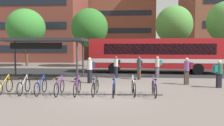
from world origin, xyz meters
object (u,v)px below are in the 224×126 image
object	(u,v)px
parked_bicycle_purple_4	(77,87)
commuter_black_pack_1	(116,65)
city_bus	(153,54)
parked_bicycle_blue_6	(114,88)
commuter_maroon_pack_3	(187,69)
parked_bicycle_white_7	(134,87)
parked_bicycle_silver_1	(24,87)
transit_shelter	(43,41)
parked_bicycle_black_5	(95,87)
commuter_teal_pack_4	(158,65)
parked_bicycle_purple_3	(59,87)
commuter_black_pack_0	(139,66)
parked_bicycle_yellow_0	(4,87)
parked_bicycle_purple_8	(154,88)
commuter_teal_pack_2	(219,72)
street_tree_2	(26,27)
commuter_navy_pack_5	(90,68)
street_tree_1	(174,25)
street_tree_3	(90,28)
parked_bicycle_blue_2	(41,87)

from	to	relation	value
parked_bicycle_purple_4	commuter_black_pack_1	xyz separation A→B (m)	(1.65, 6.49, 0.61)
city_bus	parked_bicycle_blue_6	size ratio (longest dim) A/B	7.03
parked_bicycle_purple_4	parked_bicycle_blue_6	xyz separation A→B (m)	(1.88, -0.01, 0.00)
commuter_black_pack_1	commuter_maroon_pack_3	size ratio (longest dim) A/B	0.98
parked_bicycle_purple_4	parked_bicycle_white_7	size ratio (longest dim) A/B	1.00
parked_bicycle_white_7	commuter_black_pack_1	size ratio (longest dim) A/B	1.00
parked_bicycle_silver_1	transit_shelter	bearing A→B (deg)	7.18
parked_bicycle_black_5	commuter_teal_pack_4	world-z (taller)	commuter_teal_pack_4
parked_bicycle_purple_3	parked_bicycle_black_5	bearing A→B (deg)	-86.89
parked_bicycle_silver_1	commuter_black_pack_0	distance (m)	8.46
parked_bicycle_purple_4	parked_bicycle_yellow_0	bearing A→B (deg)	88.89
commuter_black_pack_0	parked_bicycle_yellow_0	bearing A→B (deg)	-28.60
parked_bicycle_black_5	transit_shelter	bearing A→B (deg)	43.96
parked_bicycle_silver_1	commuter_black_pack_1	distance (m)	7.86
parked_bicycle_yellow_0	parked_bicycle_blue_6	xyz separation A→B (m)	(5.71, 0.00, 0.00)
parked_bicycle_purple_8	commuter_black_pack_0	distance (m)	5.72
commuter_teal_pack_2	commuter_maroon_pack_3	distance (m)	1.87
parked_bicycle_black_5	parked_bicycle_white_7	bearing A→B (deg)	-83.76
parked_bicycle_purple_8	commuter_black_pack_0	xyz separation A→B (m)	(-0.46, 5.67, 0.61)
parked_bicycle_black_5	commuter_black_pack_1	size ratio (longest dim) A/B	1.01
street_tree_2	parked_bicycle_blue_6	bearing A→B (deg)	-53.65
commuter_navy_pack_5	street_tree_2	xyz separation A→B (m)	(-10.40, 12.83, 3.93)
city_bus	street_tree_1	bearing A→B (deg)	-114.87
commuter_teal_pack_2	street_tree_3	world-z (taller)	street_tree_3
parked_bicycle_purple_4	parked_bicycle_purple_3	bearing A→B (deg)	90.61
commuter_teal_pack_4	street_tree_3	xyz separation A→B (m)	(-7.23, 9.64, 3.90)
commuter_navy_pack_5	street_tree_1	xyz separation A→B (m)	(8.00, 12.24, 4.08)
parked_bicycle_silver_1	parked_bicycle_black_5	size ratio (longest dim) A/B	1.00
parked_bicycle_white_7	commuter_black_pack_0	xyz separation A→B (m)	(0.55, 5.55, 0.61)
parked_bicycle_black_5	street_tree_2	distance (m)	20.59
parked_bicycle_blue_6	transit_shelter	xyz separation A→B (m)	(-5.77, 5.59, 2.51)
parked_bicycle_silver_1	commuter_navy_pack_5	distance (m)	4.77
parked_bicycle_purple_3	commuter_teal_pack_2	size ratio (longest dim) A/B	1.05
parked_bicycle_silver_1	parked_bicycle_black_5	bearing A→B (deg)	-93.40
city_bus	commuter_black_pack_1	xyz separation A→B (m)	(-3.33, -3.80, -0.78)
commuter_teal_pack_2	street_tree_2	bearing A→B (deg)	131.12
transit_shelter	commuter_black_pack_1	world-z (taller)	transit_shelter
parked_bicycle_purple_3	parked_bicycle_purple_8	world-z (taller)	same
parked_bicycle_black_5	street_tree_3	distance (m)	17.65
parked_bicycle_blue_6	street_tree_2	world-z (taller)	street_tree_2
parked_bicycle_blue_6	parked_bicycle_silver_1	bearing A→B (deg)	89.54
commuter_teal_pack_4	street_tree_1	distance (m)	10.23
city_bus	commuter_black_pack_1	world-z (taller)	city_bus
city_bus	parked_bicycle_purple_3	xyz separation A→B (m)	(-5.89, -10.32, -1.39)
city_bus	parked_bicycle_blue_2	xyz separation A→B (m)	(-6.87, -10.28, -1.39)
parked_bicycle_purple_4	street_tree_3	size ratio (longest dim) A/B	0.24
parked_bicycle_purple_4	street_tree_1	bearing A→B (deg)	-27.70
commuter_navy_pack_5	street_tree_2	world-z (taller)	street_tree_2
commuter_black_pack_0	parked_bicycle_white_7	bearing A→B (deg)	17.19
commuter_black_pack_0	commuter_teal_pack_4	bearing A→B (deg)	155.90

